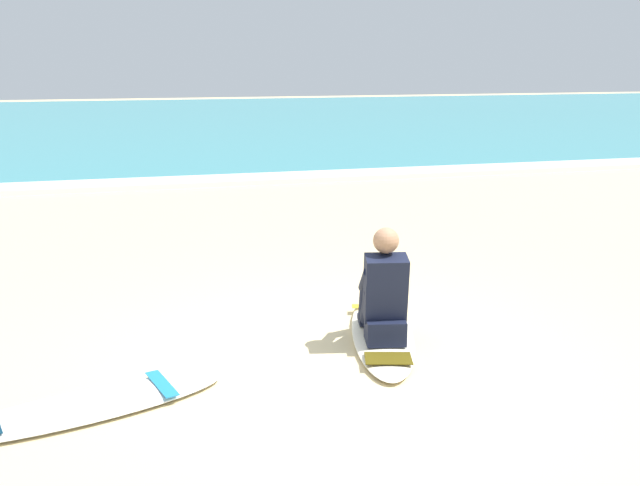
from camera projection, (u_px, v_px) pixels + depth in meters
ground_plane at (340, 357)px, 5.81m from camera, size 80.00×80.00×0.00m
sea at (171, 122)px, 26.65m from camera, size 80.00×28.00×0.10m
breaking_foam at (215, 181)px, 13.81m from camera, size 80.00×0.90×0.11m
surfboard_main at (382, 332)px, 6.24m from camera, size 1.03×2.09×0.08m
surfer_seated at (384, 295)px, 5.95m from camera, size 0.47×0.75×0.95m
surfboard_spare_near at (82, 407)px, 4.91m from camera, size 2.07×1.05×0.08m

